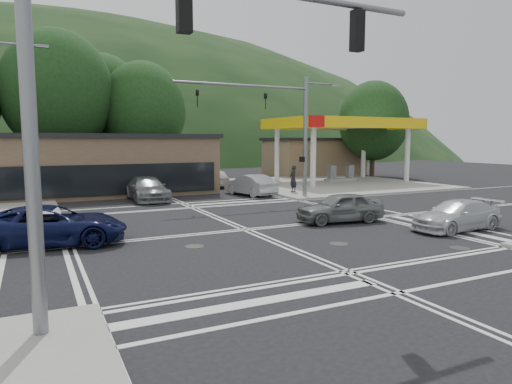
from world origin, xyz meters
name	(u,v)px	position (x,y,z in m)	size (l,w,h in m)	color
ground	(246,230)	(0.00, 0.00, 0.00)	(120.00, 120.00, 0.00)	black
sidewalk_ne	(329,184)	(15.00, 15.00, 0.07)	(16.00, 16.00, 0.15)	gray
gas_station_canopy	(342,127)	(16.99, 15.99, 5.04)	(12.32, 8.34, 5.75)	silver
convenience_store	(314,158)	(20.00, 25.00, 1.90)	(10.00, 6.00, 3.80)	#846B4F
commercial_row	(35,167)	(-8.00, 17.00, 2.00)	(24.00, 8.00, 4.00)	brown
hill_north	(73,158)	(0.00, 90.00, 0.00)	(252.00, 126.00, 140.00)	black
tree_n_b	(57,92)	(-6.00, 24.00, 7.79)	(9.00, 9.00, 12.98)	#382619
tree_n_c	(143,111)	(1.00, 24.00, 6.49)	(7.60, 7.60, 10.87)	#382619
tree_n_e	(102,105)	(-2.00, 28.00, 7.14)	(8.40, 8.40, 11.98)	#382619
tree_ne	(373,121)	(24.00, 20.00, 5.84)	(7.20, 7.20, 9.99)	#382619
streetlight_nw	(24,117)	(-8.44, 9.00, 5.05)	(2.50, 0.25, 9.00)	slate
signal_mast_ne	(289,121)	(6.95, 8.20, 5.07)	(11.65, 0.30, 8.00)	slate
signal_mast_sw	(128,78)	(-6.39, -8.20, 5.12)	(9.14, 0.28, 8.00)	slate
car_blue_west	(51,225)	(-7.68, 0.50, 0.75)	(2.48, 5.37, 1.49)	#0D123B
car_grey_center	(340,207)	(4.79, -0.30, 0.71)	(1.67, 4.15, 1.42)	slate
car_silver_east	(457,215)	(8.18, -4.07, 0.64)	(1.79, 4.41, 1.28)	silver
car_queue_a	(250,185)	(5.47, 10.98, 0.74)	(1.56, 4.48, 1.48)	#A4A6AB
car_queue_b	(216,178)	(5.50, 17.77, 0.73)	(1.72, 4.27, 1.46)	white
car_northbound	(147,189)	(-1.65, 11.46, 0.76)	(2.13, 5.25, 1.52)	slate
pedestrian	(293,179)	(8.54, 10.31, 1.12)	(0.70, 0.46, 1.93)	black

